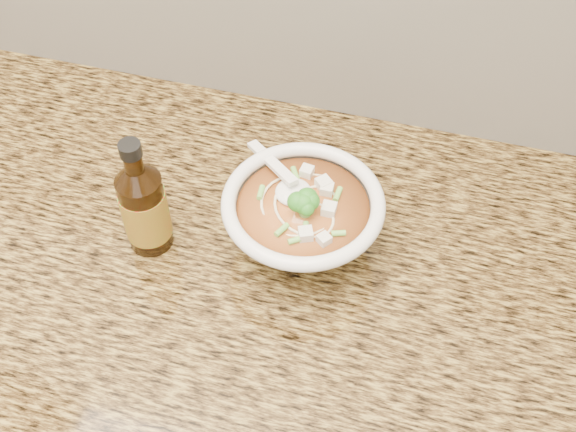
# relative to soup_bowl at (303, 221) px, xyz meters

# --- Properties ---
(cabinet) EXTENTS (4.00, 0.65, 0.86)m
(cabinet) POSITION_rel_soup_bowl_xyz_m (-0.25, -0.04, -0.52)
(cabinet) COLOR black
(cabinet) RESTS_ON ground
(counter_slab) EXTENTS (4.00, 0.68, 0.04)m
(counter_slab) POSITION_rel_soup_bowl_xyz_m (-0.25, -0.04, -0.07)
(counter_slab) COLOR olive
(counter_slab) RESTS_ON cabinet
(soup_bowl) EXTENTS (0.21, 0.21, 0.12)m
(soup_bowl) POSITION_rel_soup_bowl_xyz_m (0.00, 0.00, 0.00)
(soup_bowl) COLOR white
(soup_bowl) RESTS_ON counter_slab
(hot_sauce_bottle) EXTENTS (0.08, 0.08, 0.19)m
(hot_sauce_bottle) POSITION_rel_soup_bowl_xyz_m (-0.20, -0.05, 0.02)
(hot_sauce_bottle) COLOR #301A06
(hot_sauce_bottle) RESTS_ON counter_slab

